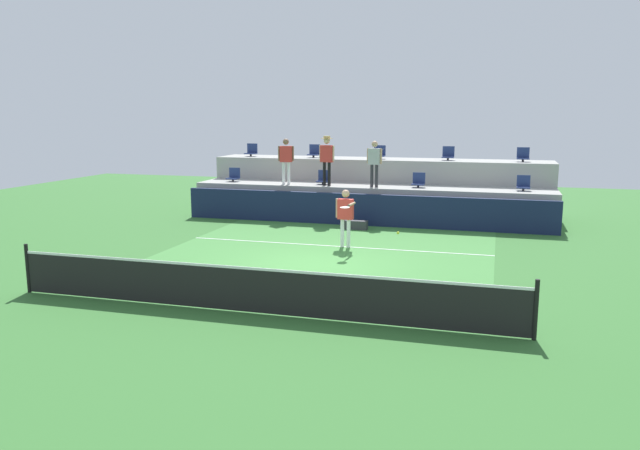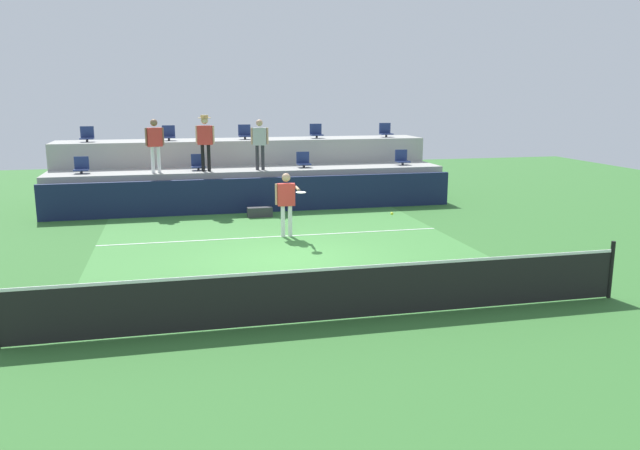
% 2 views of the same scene
% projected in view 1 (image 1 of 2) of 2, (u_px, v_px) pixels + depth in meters
% --- Properties ---
extents(ground_plane, '(40.00, 40.00, 0.00)m').
position_uv_depth(ground_plane, '(312.00, 265.00, 15.80)').
color(ground_plane, '#336B2D').
extents(court_inner_paint, '(9.00, 10.00, 0.01)m').
position_uv_depth(court_inner_paint, '(322.00, 257.00, 16.74)').
color(court_inner_paint, '#3D7F38').
rests_on(court_inner_paint, ground_plane).
extents(court_service_line, '(9.00, 0.06, 0.00)m').
position_uv_depth(court_service_line, '(335.00, 246.00, 18.07)').
color(court_service_line, white).
rests_on(court_service_line, ground_plane).
extents(tennis_net, '(10.48, 0.08, 1.07)m').
position_uv_depth(tennis_net, '(252.00, 288.00, 11.93)').
color(tennis_net, black).
rests_on(tennis_net, ground_plane).
extents(sponsor_backboard, '(13.00, 0.16, 1.10)m').
position_uv_depth(sponsor_backboard, '(362.00, 210.00, 21.38)').
color(sponsor_backboard, '#141E42').
rests_on(sponsor_backboard, ground_plane).
extents(seating_tier_lower, '(13.00, 1.80, 1.25)m').
position_uv_depth(seating_tier_lower, '(369.00, 202.00, 22.59)').
color(seating_tier_lower, '#9E9E99').
rests_on(seating_tier_lower, ground_plane).
extents(seating_tier_upper, '(13.00, 1.80, 2.10)m').
position_uv_depth(seating_tier_upper, '(379.00, 186.00, 24.22)').
color(seating_tier_upper, '#9E9E99').
rests_on(seating_tier_upper, ground_plane).
extents(stadium_chair_lower_far_left, '(0.44, 0.40, 0.52)m').
position_uv_depth(stadium_chair_lower_far_left, '(234.00, 176.00, 23.83)').
color(stadium_chair_lower_far_left, '#2D2D33').
rests_on(stadium_chair_lower_far_left, seating_tier_lower).
extents(stadium_chair_lower_left, '(0.44, 0.40, 0.52)m').
position_uv_depth(stadium_chair_lower_left, '(323.00, 178.00, 22.85)').
color(stadium_chair_lower_left, '#2D2D33').
rests_on(stadium_chair_lower_left, seating_tier_lower).
extents(stadium_chair_lower_right, '(0.44, 0.40, 0.52)m').
position_uv_depth(stadium_chair_lower_right, '(419.00, 181.00, 21.90)').
color(stadium_chair_lower_right, '#2D2D33').
rests_on(stadium_chair_lower_right, seating_tier_lower).
extents(stadium_chair_lower_far_right, '(0.44, 0.40, 0.52)m').
position_uv_depth(stadium_chair_lower_far_right, '(523.00, 184.00, 20.93)').
color(stadium_chair_lower_far_right, '#2D2D33').
rests_on(stadium_chair_lower_far_right, seating_tier_lower).
extents(stadium_chair_upper_far_left, '(0.44, 0.40, 0.52)m').
position_uv_depth(stadium_chair_upper_far_left, '(251.00, 151.00, 25.38)').
color(stadium_chair_upper_far_left, '#2D2D33').
rests_on(stadium_chair_upper_far_left, seating_tier_upper).
extents(stadium_chair_upper_left, '(0.44, 0.40, 0.52)m').
position_uv_depth(stadium_chair_upper_left, '(314.00, 152.00, 24.65)').
color(stadium_chair_upper_left, '#2D2D33').
rests_on(stadium_chair_upper_left, seating_tier_upper).
extents(stadium_chair_upper_center, '(0.44, 0.40, 0.52)m').
position_uv_depth(stadium_chair_upper_center, '(379.00, 153.00, 23.93)').
color(stadium_chair_upper_center, '#2D2D33').
rests_on(stadium_chair_upper_center, seating_tier_upper).
extents(stadium_chair_upper_right, '(0.44, 0.40, 0.52)m').
position_uv_depth(stadium_chair_upper_right, '(448.00, 154.00, 23.21)').
color(stadium_chair_upper_right, '#2D2D33').
rests_on(stadium_chair_upper_right, seating_tier_upper).
extents(stadium_chair_upper_far_right, '(0.44, 0.40, 0.52)m').
position_uv_depth(stadium_chair_upper_far_right, '(523.00, 156.00, 22.48)').
color(stadium_chair_upper_far_right, '#2D2D33').
rests_on(stadium_chair_upper_far_right, seating_tier_upper).
extents(tennis_player, '(0.64, 1.20, 1.68)m').
position_uv_depth(tennis_player, '(345.00, 213.00, 17.74)').
color(tennis_player, white).
rests_on(tennis_player, ground_plane).
extents(spectator_leaning_on_rail, '(0.59, 0.28, 1.68)m').
position_uv_depth(spectator_leaning_on_rail, '(286.00, 157.00, 22.71)').
color(spectator_leaning_on_rail, white).
rests_on(spectator_leaning_on_rail, seating_tier_lower).
extents(spectator_with_hat, '(0.60, 0.49, 1.79)m').
position_uv_depth(spectator_with_hat, '(327.00, 155.00, 22.27)').
color(spectator_with_hat, black).
rests_on(spectator_with_hat, seating_tier_lower).
extents(spectator_in_white, '(0.58, 0.26, 1.63)m').
position_uv_depth(spectator_in_white, '(374.00, 160.00, 21.81)').
color(spectator_in_white, '#2D2D33').
rests_on(spectator_in_white, seating_tier_lower).
extents(tennis_ball, '(0.07, 0.07, 0.07)m').
position_uv_depth(tennis_ball, '(398.00, 233.00, 14.68)').
color(tennis_ball, '#CCE033').
extents(equipment_bag, '(0.76, 0.28, 0.30)m').
position_uv_depth(equipment_bag, '(356.00, 225.00, 20.70)').
color(equipment_bag, '#333338').
rests_on(equipment_bag, ground_plane).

